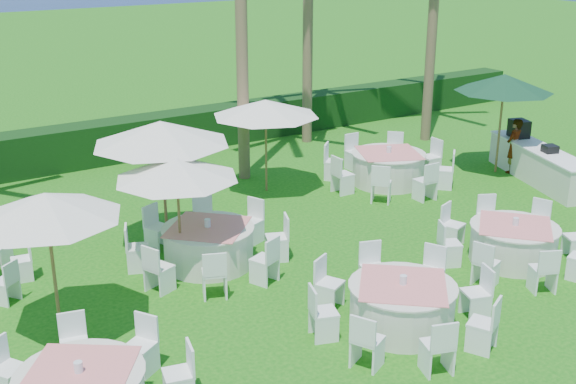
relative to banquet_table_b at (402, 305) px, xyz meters
name	(u,v)px	position (x,y,z in m)	size (l,w,h in m)	color
ground	(328,346)	(-1.43, 0.16, -0.43)	(120.00, 120.00, 0.00)	#11570F
hedge	(90,144)	(-1.43, 12.16, 0.17)	(34.00, 1.00, 1.20)	black
banquet_table_b	(402,305)	(0.00, 0.00, 0.00)	(3.20, 3.20, 0.98)	beige
banquet_table_c	(513,242)	(3.73, 0.80, -0.01)	(3.11, 3.11, 0.96)	beige
banquet_table_e	(208,245)	(-1.65, 4.06, 0.01)	(3.21, 3.21, 0.99)	beige
banquet_table_f	(388,167)	(4.79, 6.04, 0.03)	(3.49, 3.49, 1.04)	beige
umbrella_a	(46,206)	(-5.02, 2.92, 1.90)	(2.43, 2.43, 2.55)	brown
umbrella_b	(176,169)	(-2.25, 4.07, 1.74)	(2.45, 2.45, 2.38)	brown
umbrella_c	(161,133)	(-2.00, 5.34, 2.13)	(2.89, 2.89, 2.81)	brown
umbrella_d	(266,108)	(1.70, 7.32, 1.81)	(2.78, 2.78, 2.45)	brown
umbrella_green	(504,83)	(8.06, 5.15, 2.13)	(2.70, 2.70, 2.81)	brown
buffet_table	(538,163)	(8.40, 3.98, 0.08)	(2.15, 4.10, 1.44)	beige
staff_person	(514,146)	(8.40, 4.87, 0.35)	(0.57, 0.37, 1.56)	gray
palm_d	(308,9)	(5.33, 10.76, 3.81)	(4.39, 4.20, 7.60)	brown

